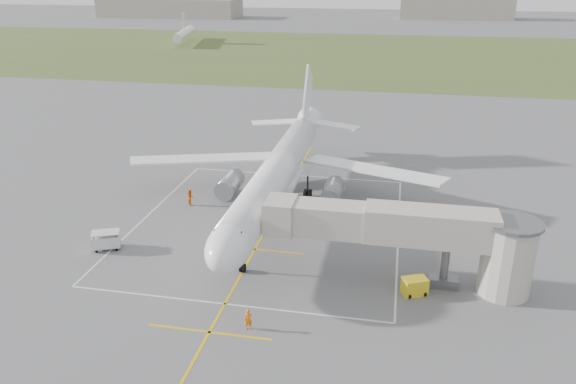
% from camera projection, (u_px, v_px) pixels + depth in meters
% --- Properties ---
extents(ground, '(700.00, 700.00, 0.00)m').
position_uv_depth(ground, '(276.00, 210.00, 65.10)').
color(ground, '#545456').
rests_on(ground, ground).
extents(grass_strip, '(700.00, 120.00, 0.02)m').
position_uv_depth(grass_strip, '(362.00, 54.00, 183.46)').
color(grass_strip, '#425625').
rests_on(grass_strip, ground).
extents(apron_markings, '(28.20, 60.00, 0.01)m').
position_uv_depth(apron_markings, '(265.00, 231.00, 59.80)').
color(apron_markings, gold).
rests_on(apron_markings, ground).
extents(airliner, '(38.93, 46.75, 13.52)m').
position_uv_depth(airliner, '(278.00, 172.00, 64.16)').
color(airliner, white).
rests_on(airliner, ground).
extents(jet_bridge, '(23.40, 5.00, 7.20)m').
position_uv_depth(jet_bridge, '(421.00, 236.00, 48.18)').
color(jet_bridge, gray).
rests_on(jet_bridge, ground).
extents(gpu_unit, '(2.40, 2.08, 1.52)m').
position_uv_depth(gpu_unit, '(415.00, 286.00, 48.05)').
color(gpu_unit, gold).
rests_on(gpu_unit, ground).
extents(baggage_cart, '(3.08, 2.52, 1.85)m').
position_uv_depth(baggage_cart, '(106.00, 240.00, 55.77)').
color(baggage_cart, silver).
rests_on(baggage_cart, ground).
extents(ramp_worker_nose, '(0.73, 0.60, 1.72)m').
position_uv_depth(ramp_worker_nose, '(248.00, 319.00, 43.35)').
color(ramp_worker_nose, orange).
rests_on(ramp_worker_nose, ground).
extents(ramp_worker_wing, '(1.17, 1.14, 1.90)m').
position_uv_depth(ramp_worker_wing, '(190.00, 197.00, 66.26)').
color(ramp_worker_wing, '#DC6106').
rests_on(ramp_worker_wing, ground).
extents(distant_hangars, '(345.00, 49.00, 12.00)m').
position_uv_depth(distant_hangars, '(352.00, 9.00, 307.58)').
color(distant_hangars, gray).
rests_on(distant_hangars, ground).
extents(distant_aircraft, '(181.93, 51.16, 8.85)m').
position_uv_depth(distant_aircraft, '(413.00, 35.00, 203.03)').
color(distant_aircraft, white).
rests_on(distant_aircraft, ground).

